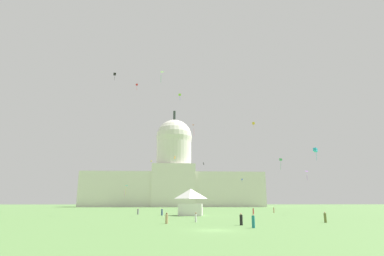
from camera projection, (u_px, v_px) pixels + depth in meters
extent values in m
plane|color=#567F42|center=(214.00, 230.00, 36.90)|extent=(800.00, 800.00, 0.00)
cube|color=silver|center=(129.00, 190.00, 216.32)|extent=(62.12, 25.58, 23.30)
cube|color=silver|center=(218.00, 190.00, 219.95)|extent=(62.12, 25.58, 23.30)
cube|color=silver|center=(173.00, 186.00, 218.73)|extent=(29.13, 28.14, 28.49)
cylinder|color=silver|center=(174.00, 151.00, 224.38)|extent=(24.79, 24.79, 20.44)
sphere|color=silver|center=(174.00, 137.00, 226.73)|extent=(25.75, 25.75, 25.75)
cylinder|color=#2D3833|center=(174.00, 116.00, 230.52)|extent=(1.80, 1.80, 7.09)
cube|color=white|center=(191.00, 210.00, 77.51)|extent=(6.50, 6.70, 2.83)
pyramid|color=white|center=(191.00, 194.00, 78.40)|extent=(6.82, 7.04, 2.46)
cylinder|color=red|center=(253.00, 211.00, 85.06)|extent=(0.47, 0.47, 1.53)
sphere|color=#A37556|center=(253.00, 208.00, 85.26)|extent=(0.30, 0.30, 0.22)
cylinder|color=#3D5684|center=(162.00, 212.00, 77.96)|extent=(0.50, 0.50, 1.52)
sphere|color=beige|center=(162.00, 209.00, 78.16)|extent=(0.24, 0.24, 0.20)
cylinder|color=gray|center=(138.00, 212.00, 83.50)|extent=(0.53, 0.53, 1.42)
sphere|color=tan|center=(138.00, 209.00, 83.68)|extent=(0.24, 0.24, 0.20)
cylinder|color=silver|center=(196.00, 218.00, 51.69)|extent=(0.42, 0.42, 1.32)
sphere|color=#A37556|center=(196.00, 213.00, 51.87)|extent=(0.31, 0.31, 0.25)
cylinder|color=tan|center=(274.00, 210.00, 96.25)|extent=(0.37, 0.37, 1.46)
sphere|color=brown|center=(274.00, 208.00, 96.45)|extent=(0.22, 0.22, 0.21)
cylinder|color=olive|center=(325.00, 218.00, 50.82)|extent=(0.57, 0.57, 1.50)
sphere|color=tan|center=(325.00, 212.00, 51.02)|extent=(0.31, 0.31, 0.22)
cylinder|color=#1E757A|center=(253.00, 222.00, 40.39)|extent=(0.42, 0.42, 1.54)
sphere|color=tan|center=(253.00, 215.00, 40.59)|extent=(0.22, 0.22, 0.21)
cylinder|color=tan|center=(167.00, 219.00, 48.26)|extent=(0.57, 0.57, 1.42)
sphere|color=brown|center=(167.00, 213.00, 48.46)|extent=(0.34, 0.34, 0.26)
cylinder|color=black|center=(241.00, 220.00, 45.16)|extent=(0.53, 0.53, 1.45)
sphere|color=tan|center=(241.00, 214.00, 45.36)|extent=(0.31, 0.31, 0.26)
cube|color=black|center=(115.00, 75.00, 125.39)|extent=(1.12, 1.19, 0.69)
cube|color=black|center=(115.00, 73.00, 125.53)|extent=(1.12, 1.19, 0.69)
cylinder|color=black|center=(115.00, 78.00, 125.10)|extent=(0.15, 0.10, 2.13)
cube|color=red|center=(137.00, 85.00, 145.75)|extent=(1.00, 0.25, 0.94)
cylinder|color=red|center=(137.00, 88.00, 145.39)|extent=(0.08, 0.27, 2.26)
cube|color=#8CD133|center=(180.00, 95.00, 132.50)|extent=(1.04, 0.39, 0.92)
cylinder|color=blue|center=(180.00, 98.00, 132.16)|extent=(0.26, 0.32, 2.06)
cube|color=yellow|center=(151.00, 161.00, 198.96)|extent=(0.87, 0.84, 0.44)
cube|color=yellow|center=(151.00, 161.00, 199.03)|extent=(0.87, 0.84, 0.44)
cube|color=green|center=(281.00, 160.00, 107.94)|extent=(0.86, 0.90, 0.43)
cube|color=green|center=(281.00, 159.00, 108.03)|extent=(0.86, 0.90, 0.43)
cylinder|color=green|center=(281.00, 165.00, 107.53)|extent=(0.42, 0.35, 3.16)
pyramid|color=purple|center=(308.00, 173.00, 101.79)|extent=(1.64, 1.43, 0.40)
cylinder|color=purple|center=(307.00, 177.00, 101.80)|extent=(0.20, 0.25, 1.66)
cube|color=gold|center=(253.00, 123.00, 120.58)|extent=(1.07, 0.74, 1.18)
cylinder|color=gold|center=(254.00, 126.00, 120.30)|extent=(0.10, 0.22, 1.44)
pyramid|color=#D1339E|center=(124.00, 192.00, 196.06)|extent=(1.20, 1.52, 0.23)
cylinder|color=#D1339E|center=(125.00, 195.00, 195.55)|extent=(0.25, 0.21, 2.11)
pyramid|color=pink|center=(194.00, 126.00, 80.42)|extent=(0.79, 1.57, 0.25)
cylinder|color=pink|center=(194.00, 132.00, 80.05)|extent=(0.18, 0.35, 1.87)
cube|color=orange|center=(175.00, 158.00, 165.82)|extent=(0.56, 0.97, 1.55)
cylinder|color=green|center=(175.00, 161.00, 165.44)|extent=(0.11, 0.07, 1.83)
pyramid|color=teal|center=(126.00, 186.00, 125.04)|extent=(1.22, 1.32, 0.28)
cylinder|color=yellow|center=(126.00, 191.00, 124.41)|extent=(0.38, 0.47, 2.68)
cube|color=#33BCDB|center=(315.00, 151.00, 86.58)|extent=(1.32, 1.30, 0.68)
cube|color=#33BCDB|center=(315.00, 149.00, 86.70)|extent=(1.32, 1.30, 0.68)
cylinder|color=#33BCDB|center=(316.00, 156.00, 86.26)|extent=(0.09, 0.30, 2.44)
pyramid|color=white|center=(161.00, 72.00, 87.21)|extent=(1.36, 1.32, 0.26)
cylinder|color=green|center=(161.00, 79.00, 87.09)|extent=(0.10, 0.25, 2.37)
cube|color=blue|center=(242.00, 180.00, 190.37)|extent=(0.93, 0.91, 0.39)
cube|color=blue|center=(242.00, 179.00, 190.47)|extent=(0.93, 0.91, 0.39)
cylinder|color=blue|center=(242.00, 182.00, 190.11)|extent=(0.20, 0.17, 1.88)
cube|color=black|center=(204.00, 164.00, 170.41)|extent=(0.53, 0.86, 1.45)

